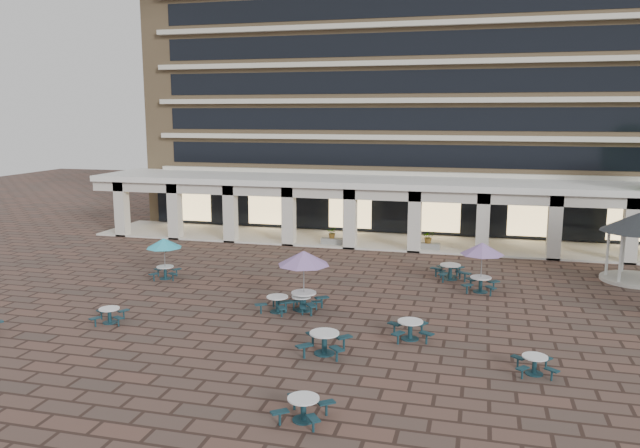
{
  "coord_description": "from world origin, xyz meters",
  "views": [
    {
      "loc": [
        6.14,
        -27.15,
        8.78
      ],
      "look_at": [
        -1.71,
        3.0,
        3.25
      ],
      "focal_mm": 35.0,
      "sensor_mm": 36.0,
      "label": 1
    }
  ],
  "objects_px": {
    "picnic_table_2": "(324,341)",
    "planter_right": "(428,242)",
    "gazebo": "(639,230)",
    "planter_left": "(332,238)",
    "picnic_table_1": "(303,407)"
  },
  "relations": [
    {
      "from": "gazebo",
      "to": "planter_right",
      "type": "relative_size",
      "value": 2.62
    },
    {
      "from": "picnic_table_1",
      "to": "gazebo",
      "type": "distance_m",
      "value": 23.15
    },
    {
      "from": "gazebo",
      "to": "planter_left",
      "type": "bearing_deg",
      "value": 164.9
    },
    {
      "from": "picnic_table_1",
      "to": "picnic_table_2",
      "type": "relative_size",
      "value": 0.92
    },
    {
      "from": "gazebo",
      "to": "planter_left",
      "type": "relative_size",
      "value": 2.62
    },
    {
      "from": "picnic_table_1",
      "to": "planter_right",
      "type": "relative_size",
      "value": 1.14
    },
    {
      "from": "picnic_table_2",
      "to": "planter_left",
      "type": "relative_size",
      "value": 1.25
    },
    {
      "from": "planter_right",
      "to": "picnic_table_2",
      "type": "bearing_deg",
      "value": -96.67
    },
    {
      "from": "gazebo",
      "to": "planter_left",
      "type": "distance_m",
      "value": 18.46
    },
    {
      "from": "planter_right",
      "to": "picnic_table_1",
      "type": "bearing_deg",
      "value": -93.68
    },
    {
      "from": "picnic_table_2",
      "to": "planter_right",
      "type": "bearing_deg",
      "value": 83.02
    },
    {
      "from": "planter_left",
      "to": "planter_right",
      "type": "xyz_separation_m",
      "value": [
        6.4,
        0.0,
        0.05
      ]
    },
    {
      "from": "gazebo",
      "to": "picnic_table_1",
      "type": "bearing_deg",
      "value": -123.84
    },
    {
      "from": "picnic_table_1",
      "to": "gazebo",
      "type": "xyz_separation_m",
      "value": [
        12.83,
        19.13,
        2.33
      ]
    },
    {
      "from": "picnic_table_2",
      "to": "gazebo",
      "type": "xyz_separation_m",
      "value": [
        13.49,
        14.04,
        2.26
      ]
    }
  ]
}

